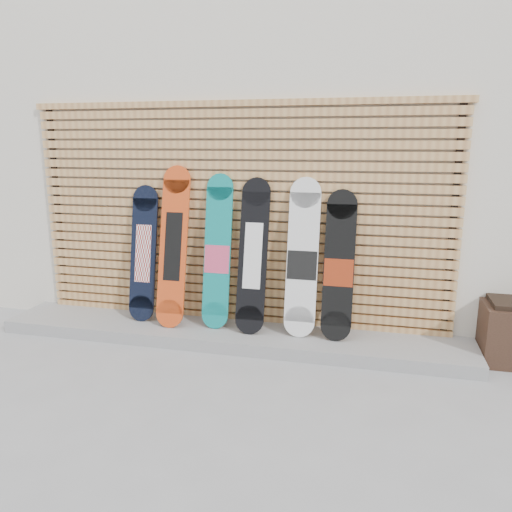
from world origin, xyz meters
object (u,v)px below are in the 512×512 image
object	(u,v)px
snowboard_0	(143,253)
snowboard_4	(302,258)
snowboard_5	(339,266)
snowboard_2	(217,253)
snowboard_1	(173,247)
snowboard_3	(253,256)

from	to	relation	value
snowboard_0	snowboard_4	size ratio (longest dim) A/B	0.93
snowboard_4	snowboard_0	bearing A→B (deg)	179.20
snowboard_0	snowboard_5	distance (m)	1.97
snowboard_2	snowboard_5	world-z (taller)	snowboard_2
snowboard_1	snowboard_4	size ratio (longest dim) A/B	1.06
snowboard_1	snowboard_2	world-z (taller)	snowboard_1
snowboard_0	snowboard_2	xyz separation A→B (m)	(0.79, -0.01, 0.05)
snowboard_3	snowboard_5	distance (m)	0.82
snowboard_0	snowboard_4	bearing A→B (deg)	-0.80
snowboard_1	snowboard_0	bearing A→B (deg)	171.68
snowboard_4	snowboard_3	bearing A→B (deg)	-177.57
snowboard_1	snowboard_3	size ratio (longest dim) A/B	1.07
snowboard_3	snowboard_4	bearing A→B (deg)	2.43
snowboard_3	snowboard_5	size ratio (longest dim) A/B	1.07
snowboard_5	snowboard_1	bearing A→B (deg)	-179.32
snowboard_3	snowboard_2	bearing A→B (deg)	175.10
snowboard_4	snowboard_5	world-z (taller)	snowboard_4
snowboard_3	snowboard_5	bearing A→B (deg)	0.76
snowboard_2	snowboard_4	xyz separation A→B (m)	(0.84, -0.01, -0.01)
snowboard_0	snowboard_3	bearing A→B (deg)	-2.12
snowboard_0	snowboard_1	bearing A→B (deg)	-8.32
snowboard_3	snowboard_5	xyz separation A→B (m)	(0.81, 0.01, -0.06)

